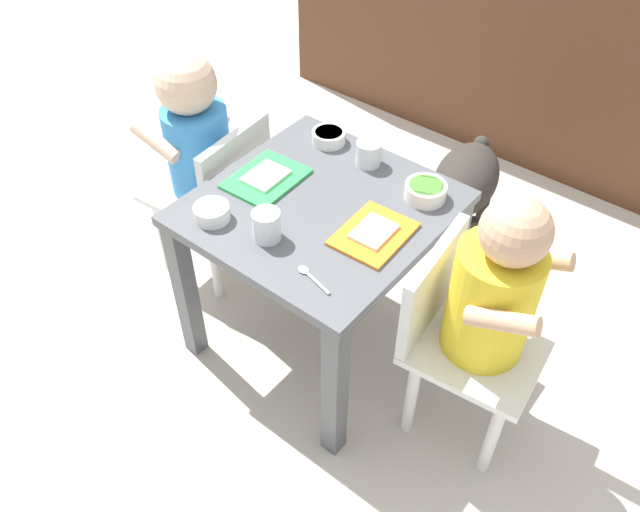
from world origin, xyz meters
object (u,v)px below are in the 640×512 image
water_cup_left (267,227)px  cereal_bowl_right_side (212,212)px  spoon_by_left_tray (311,277)px  veggie_bowl_near (425,191)px  veggie_bowl_far (329,136)px  seated_child_right (487,299)px  food_tray_right (374,233)px  food_tray_left (266,178)px  dining_table (320,233)px  dog (463,186)px  seated_child_left (200,144)px  water_cup_right (369,155)px

water_cup_left → cereal_bowl_right_side: (-0.14, -0.03, -0.01)m
water_cup_left → spoon_by_left_tray: 0.16m
veggie_bowl_near → veggie_bowl_far: bearing=173.1°
veggie_bowl_far → veggie_bowl_near: size_ratio=0.89×
seated_child_right → food_tray_right: size_ratio=3.82×
seated_child_right → veggie_bowl_near: size_ratio=7.17×
food_tray_right → food_tray_left: bearing=-180.0°
food_tray_right → veggie_bowl_near: 0.18m
food_tray_left → veggie_bowl_far: (0.02, 0.22, 0.01)m
dining_table → cereal_bowl_right_side: cereal_bowl_right_side is taller
food_tray_right → seated_child_right: bearing=5.7°
dog → food_tray_left: food_tray_left is taller
veggie_bowl_near → seated_child_left: bearing=-166.6°
water_cup_left → dining_table: bearing=83.8°
water_cup_left → water_cup_right: size_ratio=1.10×
water_cup_left → veggie_bowl_far: 0.39m
dog → water_cup_left: size_ratio=6.32×
food_tray_right → water_cup_right: size_ratio=2.90×
food_tray_left → veggie_bowl_far: bearing=85.2°
food_tray_right → veggie_bowl_near: bearing=84.8°
food_tray_left → water_cup_left: (0.14, -0.15, 0.03)m
veggie_bowl_near → spoon_by_left_tray: bearing=-96.4°
cereal_bowl_right_side → water_cup_right: bearing=69.0°
seated_child_left → food_tray_left: seated_child_left is taller
dog → water_cup_right: 0.48m
dining_table → food_tray_right: (0.16, -0.01, 0.09)m
seated_child_left → food_tray_right: bearing=-3.5°
dog → water_cup_left: bearing=-98.0°
food_tray_left → cereal_bowl_right_side: (0.00, -0.18, 0.01)m
water_cup_right → cereal_bowl_right_side: bearing=-111.0°
water_cup_right → cereal_bowl_right_side: water_cup_right is taller
food_tray_left → veggie_bowl_far: 0.22m
food_tray_right → water_cup_right: 0.27m
food_tray_right → spoon_by_left_tray: bearing=-97.6°
seated_child_left → food_tray_left: bearing=-7.6°
water_cup_right → veggie_bowl_far: (-0.13, 0.01, -0.01)m
seated_child_right → water_cup_left: seated_child_right is taller
water_cup_left → dog: bearing=82.0°
dog → food_tray_left: 0.69m
food_tray_left → dog: bearing=67.4°
dog → cereal_bowl_right_side: size_ratio=5.47×
food_tray_left → veggie_bowl_near: bearing=28.5°
dining_table → veggie_bowl_far: size_ratio=6.36×
food_tray_right → cereal_bowl_right_side: cereal_bowl_right_side is taller
seated_child_right → dog: bearing=121.6°
water_cup_left → veggie_bowl_far: (-0.12, 0.37, -0.01)m
seated_child_right → spoon_by_left_tray: (-0.30, -0.21, 0.04)m
food_tray_left → food_tray_right: same height
dining_table → food_tray_left: bearing=-176.3°
seated_child_left → cereal_bowl_right_side: bearing=-38.2°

